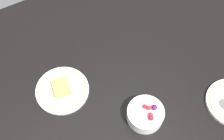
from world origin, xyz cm
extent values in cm
cube|color=black|center=(0.00, 0.00, 2.00)|extent=(146.74, 114.68, 4.00)
cylinder|color=white|center=(-21.74, 2.16, 4.60)|extent=(21.50, 21.50, 1.19)
torus|color=gold|center=(-21.74, 2.16, 5.19)|extent=(19.42, 19.42, 0.50)
cube|color=#F2D14C|center=(-21.74, 2.16, 6.68)|extent=(7.85, 8.64, 2.98)
cylinder|color=white|center=(1.15, -23.74, 6.64)|extent=(13.92, 13.92, 5.28)
torus|color=white|center=(1.15, -23.74, 9.28)|extent=(14.16, 14.16, 0.80)
sphere|color=maroon|center=(1.72, -22.02, 10.11)|extent=(1.67, 1.67, 1.67)
sphere|color=#B2232D|center=(2.65, -23.28, 10.15)|extent=(1.74, 1.74, 1.74)
sphere|color=#59144C|center=(4.49, -24.16, 10.35)|extent=(2.14, 2.14, 2.14)
sphere|color=maroon|center=(1.15, -27.06, 10.29)|extent=(2.03, 2.03, 2.03)
sphere|color=#B2232D|center=(1.75, -25.94, 10.20)|extent=(1.84, 1.84, 1.84)
camera|label=1|loc=(-32.07, -57.58, 113.17)|focal=48.72mm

